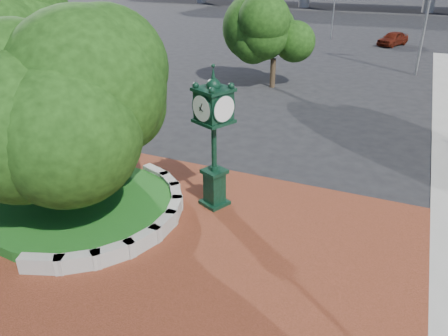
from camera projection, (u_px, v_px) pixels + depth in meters
ground at (215, 247)px, 13.30m from camera, size 200.00×200.00×0.00m
plaza at (201, 265)px, 12.47m from camera, size 12.00×12.00×0.04m
planter_wall at (139, 220)px, 14.16m from camera, size 2.96×6.77×0.54m
grass_bed at (83, 207)px, 15.01m from camera, size 6.10×6.10×0.40m
tree_planter at (67, 109)px, 13.48m from camera, size 5.20×5.20×6.33m
tree_northwest at (6, 48)px, 20.30m from camera, size 5.60×5.60×6.93m
tree_street at (274, 38)px, 28.17m from camera, size 4.40×4.40×5.45m
post_clock at (214, 134)px, 14.38m from camera, size 1.29×1.29×4.94m
parked_car at (393, 39)px, 43.17m from camera, size 3.07×4.25×1.35m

